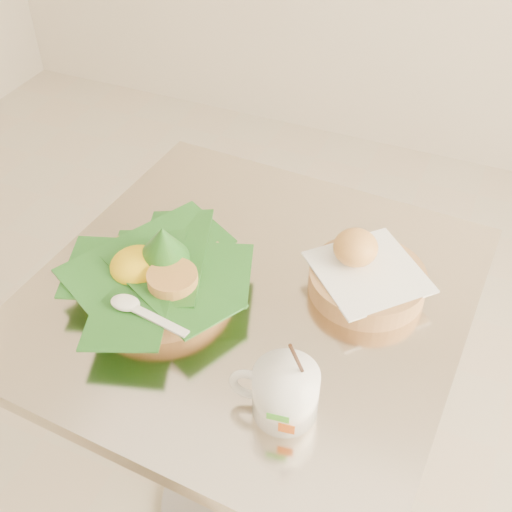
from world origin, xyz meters
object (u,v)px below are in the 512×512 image
at_px(cafe_table, 251,372).
at_px(rice_basket, 158,272).
at_px(coffee_mug, 284,392).
at_px(bread_basket, 365,275).

xyz_separation_m(cafe_table, rice_basket, (-0.14, -0.06, 0.26)).
distance_m(cafe_table, rice_basket, 0.30).
bearing_deg(coffee_mug, bread_basket, 82.67).
bearing_deg(rice_basket, cafe_table, 21.95).
xyz_separation_m(cafe_table, bread_basket, (0.17, 0.08, 0.25)).
height_order(rice_basket, coffee_mug, coffee_mug).
relative_size(rice_basket, coffee_mug, 1.92).
distance_m(cafe_table, bread_basket, 0.32).
bearing_deg(bread_basket, cafe_table, -154.56).
bearing_deg(bread_basket, coffee_mug, -97.33).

